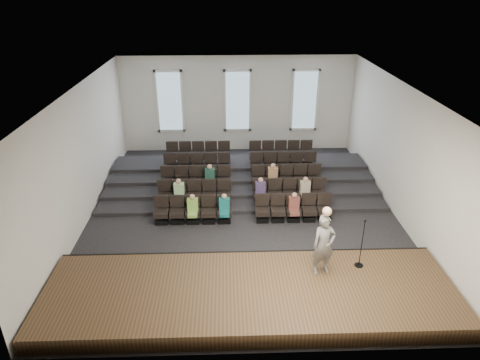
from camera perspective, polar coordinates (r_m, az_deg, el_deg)
The scene contains 14 objects.
ground at distance 17.08m, azimuth 0.37°, elevation -4.48°, with size 14.00×14.00×0.00m, color black.
ceiling at distance 15.21m, azimuth 0.43°, elevation 12.09°, with size 12.00×14.00×0.02m, color white.
wall_back at distance 22.63m, azimuth -0.33°, elevation 10.06°, with size 12.00×0.04×5.00m, color silver.
wall_front at distance 9.86m, azimuth 2.09°, elevation -12.35°, with size 12.00×0.04×5.00m, color silver.
wall_left at distance 16.86m, azimuth -20.54°, elevation 2.83°, with size 0.04×14.00×5.00m, color silver.
wall_right at distance 17.29m, azimuth 20.79°, elevation 3.35°, with size 0.04×14.00×5.00m, color silver.
stage at distance 12.76m, azimuth 1.33°, elevation -15.02°, with size 11.80×3.60×0.50m, color #503722.
stage_lip at distance 14.15m, azimuth 0.93°, elevation -10.36°, with size 11.80×0.06×0.52m, color black.
risers at distance 19.81m, azimuth 0.01°, elevation 0.61°, with size 11.80×4.80×0.60m.
seating_rows at distance 18.13m, azimuth 0.18°, elevation -0.17°, with size 6.80×4.70×1.67m.
windows at distance 22.51m, azimuth -0.33°, elevation 10.50°, with size 8.44×0.10×3.24m.
audience at distance 16.98m, azimuth 0.34°, elevation -1.56°, with size 5.45×2.64×1.10m.
speaker at distance 12.86m, azimuth 11.10°, elevation -8.49°, with size 0.70×0.46×1.91m, color slate.
mic_stand at distance 13.63m, azimuth 15.78°, elevation -9.28°, with size 0.27×0.27×1.63m.
Camera 1 is at (-0.62, -14.77, 8.56)m, focal length 32.00 mm.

